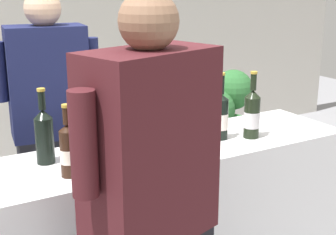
# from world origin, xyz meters

# --- Properties ---
(wall_back) EXTENTS (8.00, 0.10, 2.80)m
(wall_back) POSITION_xyz_m (0.00, 2.60, 1.40)
(wall_back) COLOR beige
(wall_back) RESTS_ON ground_plane
(wine_bottle_0) EXTENTS (0.08, 0.08, 0.33)m
(wine_bottle_0) POSITION_xyz_m (-0.22, -0.02, 1.07)
(wine_bottle_0) COLOR black
(wine_bottle_0) RESTS_ON counter
(wine_bottle_1) EXTENTS (0.08, 0.08, 0.34)m
(wine_bottle_1) POSITION_xyz_m (-0.40, 0.09, 1.08)
(wine_bottle_1) COLOR black
(wine_bottle_1) RESTS_ON counter
(wine_bottle_2) EXTENTS (0.08, 0.08, 0.32)m
(wine_bottle_2) POSITION_xyz_m (0.07, 0.02, 1.07)
(wine_bottle_2) COLOR black
(wine_bottle_2) RESTS_ON counter
(wine_bottle_3) EXTENTS (0.07, 0.07, 0.31)m
(wine_bottle_3) POSITION_xyz_m (-0.36, -0.11, 1.06)
(wine_bottle_3) COLOR black
(wine_bottle_3) RESTS_ON counter
(wine_bottle_5) EXTENTS (0.08, 0.08, 0.34)m
(wine_bottle_5) POSITION_xyz_m (0.47, -0.02, 1.06)
(wine_bottle_5) COLOR black
(wine_bottle_5) RESTS_ON counter
(wine_bottle_6) EXTENTS (0.08, 0.08, 0.35)m
(wine_bottle_6) POSITION_xyz_m (0.62, -0.08, 1.07)
(wine_bottle_6) COLOR black
(wine_bottle_6) RESTS_ON counter
(wine_bottle_7) EXTENTS (0.07, 0.07, 0.33)m
(wine_bottle_7) POSITION_xyz_m (0.15, -0.05, 1.06)
(wine_bottle_7) COLOR black
(wine_bottle_7) RESTS_ON counter
(wine_glass) EXTENTS (0.08, 0.08, 0.20)m
(wine_glass) POSITION_xyz_m (0.28, -0.02, 1.08)
(wine_glass) COLOR silver
(wine_glass) RESTS_ON counter
(person_server) EXTENTS (0.57, 0.29, 1.68)m
(person_server) POSITION_xyz_m (-0.22, 0.63, 0.82)
(person_server) COLOR black
(person_server) RESTS_ON ground_plane
(potted_shrub) EXTENTS (0.54, 0.53, 1.05)m
(potted_shrub) POSITION_xyz_m (1.27, 1.03, 0.61)
(potted_shrub) COLOR brown
(potted_shrub) RESTS_ON ground_plane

